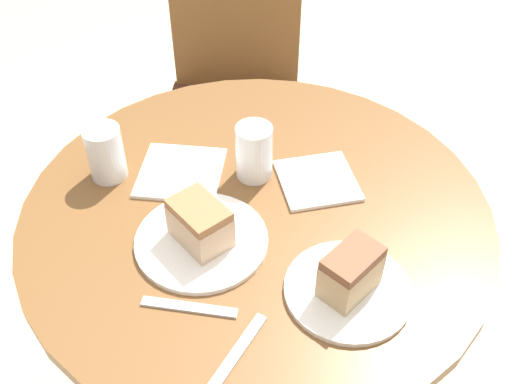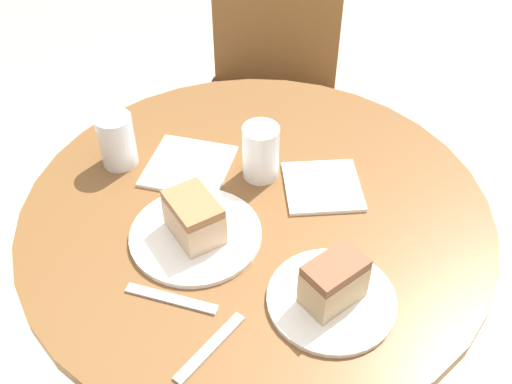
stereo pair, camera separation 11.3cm
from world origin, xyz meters
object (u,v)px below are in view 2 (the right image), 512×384
at_px(glass_lemonade, 261,155).
at_px(glass_water, 117,142).
at_px(plate_far, 331,300).
at_px(chair, 268,91).
at_px(plate_near, 196,235).
at_px(cake_slice_far, 334,281).
at_px(cake_slice_near, 194,217).

bearing_deg(glass_lemonade, glass_water, -178.33).
bearing_deg(plate_far, chair, 103.79).
relative_size(chair, plate_near, 3.88).
bearing_deg(glass_water, chair, 74.24).
bearing_deg(plate_far, cake_slice_far, 0.00).
bearing_deg(plate_near, glass_lemonade, 64.52).
relative_size(cake_slice_near, cake_slice_far, 1.11).
height_order(cake_slice_near, glass_lemonade, glass_lemonade).
height_order(plate_far, glass_water, glass_water).
relative_size(plate_near, cake_slice_far, 2.07).
bearing_deg(plate_near, chair, 89.75).
relative_size(plate_near, glass_water, 2.12).
bearing_deg(cake_slice_near, glass_water, 138.29).
distance_m(cake_slice_far, glass_lemonade, 0.34).
xyz_separation_m(chair, glass_lemonade, (0.09, -0.73, 0.34)).
distance_m(cake_slice_near, glass_lemonade, 0.21).
relative_size(cake_slice_near, glass_lemonade, 1.11).
xyz_separation_m(plate_near, cake_slice_far, (0.26, -0.11, 0.05)).
height_order(plate_far, glass_lemonade, glass_lemonade).
bearing_deg(cake_slice_far, cake_slice_near, 157.43).
xyz_separation_m(plate_far, cake_slice_near, (-0.26, 0.11, 0.05)).
height_order(chair, plate_far, chair).
height_order(cake_slice_near, cake_slice_far, cake_slice_far).
xyz_separation_m(cake_slice_near, glass_lemonade, (0.09, 0.19, 0.00)).
relative_size(chair, cake_slice_far, 8.04).
relative_size(chair, plate_far, 4.38).
bearing_deg(glass_water, plate_near, -41.71).
xyz_separation_m(glass_lemonade, glass_water, (-0.30, -0.01, 0.00)).
height_order(chair, cake_slice_near, chair).
bearing_deg(plate_near, glass_water, 138.29).
xyz_separation_m(chair, plate_near, (-0.00, -0.92, 0.29)).
bearing_deg(cake_slice_near, glass_lemonade, 64.52).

